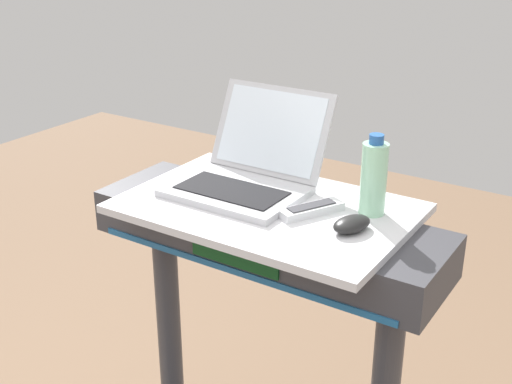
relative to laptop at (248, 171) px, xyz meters
name	(u,v)px	position (x,y,z in m)	size (l,w,h in m)	color
desk_board	(267,208)	(0.10, -0.06, -0.06)	(0.69, 0.46, 0.02)	silver
laptop	(248,171)	(0.00, 0.00, 0.00)	(0.33, 0.34, 0.23)	#B7B7BC
computer_mouse	(352,224)	(0.33, -0.08, -0.03)	(0.06, 0.10, 0.03)	black
water_bottle	(374,178)	(0.33, 0.03, 0.04)	(0.06, 0.06, 0.19)	#9EDBB2
tv_remote	(311,210)	(0.22, -0.05, -0.04)	(0.12, 0.16, 0.02)	silver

